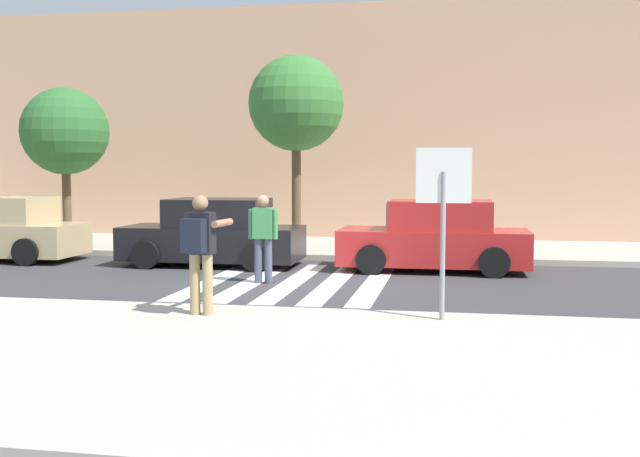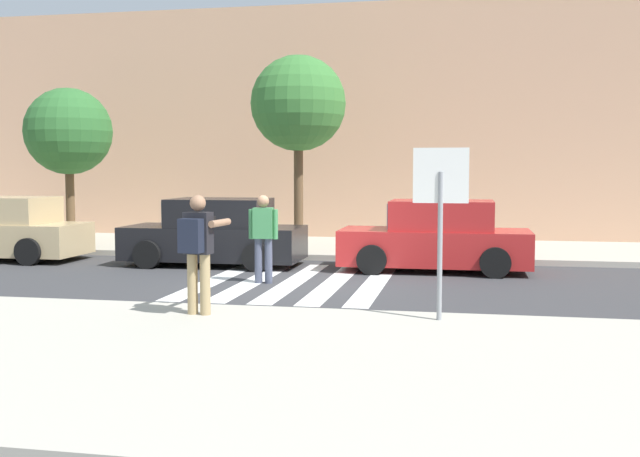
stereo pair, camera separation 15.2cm
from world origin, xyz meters
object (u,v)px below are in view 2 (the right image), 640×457
at_px(stop_sign, 441,195).
at_px(parked_car_black, 216,234).
at_px(pedestrian_crossing, 263,234).
at_px(parked_car_red, 436,238).
at_px(street_tree_center, 298,104).
at_px(street_tree_west, 68,132).
at_px(parked_car_tan, 3,230).
at_px(photographer_with_backpack, 197,244).

xyz_separation_m(stop_sign, parked_car_black, (-5.34, 6.03, -1.15)).
relative_size(stop_sign, pedestrian_crossing, 1.38).
bearing_deg(stop_sign, parked_car_red, 92.62).
height_order(pedestrian_crossing, street_tree_center, street_tree_center).
distance_m(pedestrian_crossing, parked_car_black, 3.02).
bearing_deg(pedestrian_crossing, street_tree_west, 144.23).
height_order(pedestrian_crossing, parked_car_black, pedestrian_crossing).
bearing_deg(parked_car_tan, stop_sign, -29.15).
bearing_deg(street_tree_west, parked_car_tan, -98.15).
height_order(stop_sign, parked_car_black, stop_sign).
height_order(photographer_with_backpack, street_tree_west, street_tree_west).
xyz_separation_m(parked_car_tan, street_tree_west, (0.37, 2.58, 2.52)).
height_order(parked_car_tan, parked_car_red, same).
xyz_separation_m(stop_sign, street_tree_center, (-3.92, 8.50, 2.01)).
distance_m(stop_sign, parked_car_black, 8.13).
xyz_separation_m(photographer_with_backpack, parked_car_tan, (-7.39, 6.33, -0.44)).
xyz_separation_m(stop_sign, pedestrian_crossing, (-3.53, 3.63, -0.90)).
distance_m(pedestrian_crossing, parked_car_tan, 7.68).
distance_m(photographer_with_backpack, parked_car_tan, 9.74).
relative_size(parked_car_tan, parked_car_black, 1.00).
distance_m(pedestrian_crossing, street_tree_center, 5.69).
bearing_deg(street_tree_center, parked_car_tan, -160.33).
bearing_deg(parked_car_tan, street_tree_west, 81.85).
bearing_deg(stop_sign, parked_car_black, 131.50).
bearing_deg(parked_car_red, parked_car_black, 180.00).
xyz_separation_m(stop_sign, parked_car_red, (-0.28, 6.03, -1.15)).
distance_m(photographer_with_backpack, street_tree_center, 9.22).
height_order(parked_car_black, street_tree_west, street_tree_west).
bearing_deg(stop_sign, pedestrian_crossing, 134.22).
height_order(photographer_with_backpack, street_tree_center, street_tree_center).
bearing_deg(photographer_with_backpack, parked_car_red, 63.58).
xyz_separation_m(street_tree_west, street_tree_center, (6.52, -0.11, 0.64)).
distance_m(photographer_with_backpack, pedestrian_crossing, 3.93).
bearing_deg(pedestrian_crossing, street_tree_center, 94.60).
xyz_separation_m(photographer_with_backpack, parked_car_black, (-1.91, 6.33, -0.44)).
bearing_deg(photographer_with_backpack, pedestrian_crossing, 91.54).
bearing_deg(pedestrian_crossing, stop_sign, -45.78).
distance_m(parked_car_red, street_tree_west, 10.79).
relative_size(parked_car_tan, street_tree_west, 0.95).
bearing_deg(parked_car_black, photographer_with_backpack, -73.19).
xyz_separation_m(stop_sign, street_tree_west, (-10.44, 8.61, 1.37)).
distance_m(stop_sign, photographer_with_backpack, 3.51).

